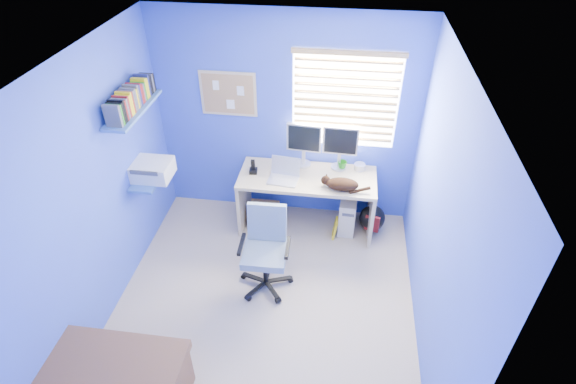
# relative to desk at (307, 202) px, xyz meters

# --- Properties ---
(floor) EXTENTS (3.00, 3.20, 0.00)m
(floor) POSITION_rel_desk_xyz_m (-0.29, -1.26, -0.37)
(floor) COLOR #B0A38F
(floor) RESTS_ON ground
(ceiling) EXTENTS (3.00, 3.20, 0.00)m
(ceiling) POSITION_rel_desk_xyz_m (-0.29, -1.26, 2.13)
(ceiling) COLOR white
(ceiling) RESTS_ON wall_back
(wall_back) EXTENTS (3.00, 0.01, 2.50)m
(wall_back) POSITION_rel_desk_xyz_m (-0.29, 0.34, 0.88)
(wall_back) COLOR blue
(wall_back) RESTS_ON ground
(wall_front) EXTENTS (3.00, 0.01, 2.50)m
(wall_front) POSITION_rel_desk_xyz_m (-0.29, -2.86, 0.88)
(wall_front) COLOR blue
(wall_front) RESTS_ON ground
(wall_left) EXTENTS (0.01, 3.20, 2.50)m
(wall_left) POSITION_rel_desk_xyz_m (-1.79, -1.26, 0.88)
(wall_left) COLOR blue
(wall_left) RESTS_ON ground
(wall_right) EXTENTS (0.01, 3.20, 2.50)m
(wall_right) POSITION_rel_desk_xyz_m (1.21, -1.26, 0.88)
(wall_right) COLOR blue
(wall_right) RESTS_ON ground
(desk) EXTENTS (1.57, 0.65, 0.74)m
(desk) POSITION_rel_desk_xyz_m (0.00, 0.00, 0.00)
(desk) COLOR tan
(desk) RESTS_ON floor
(laptop) EXTENTS (0.36, 0.29, 0.22)m
(laptop) POSITION_rel_desk_xyz_m (-0.27, -0.12, 0.48)
(laptop) COLOR silver
(laptop) RESTS_ON desk
(monitor_left) EXTENTS (0.41, 0.15, 0.54)m
(monitor_left) POSITION_rel_desk_xyz_m (-0.07, 0.24, 0.64)
(monitor_left) COLOR silver
(monitor_left) RESTS_ON desk
(monitor_right) EXTENTS (0.40, 0.14, 0.54)m
(monitor_right) POSITION_rel_desk_xyz_m (0.34, 0.23, 0.64)
(monitor_right) COLOR silver
(monitor_right) RESTS_ON desk
(phone) EXTENTS (0.10, 0.12, 0.17)m
(phone) POSITION_rel_desk_xyz_m (-0.63, 0.00, 0.45)
(phone) COLOR black
(phone) RESTS_ON desk
(mug) EXTENTS (0.10, 0.09, 0.10)m
(mug) POSITION_rel_desk_xyz_m (0.38, 0.21, 0.42)
(mug) COLOR #1A8719
(mug) RESTS_ON desk
(cd_spindle) EXTENTS (0.13, 0.13, 0.07)m
(cd_spindle) POSITION_rel_desk_xyz_m (0.59, 0.23, 0.41)
(cd_spindle) COLOR silver
(cd_spindle) RESTS_ON desk
(cat) EXTENTS (0.39, 0.26, 0.13)m
(cat) POSITION_rel_desk_xyz_m (0.40, -0.19, 0.43)
(cat) COLOR black
(cat) RESTS_ON desk
(tower_pc) EXTENTS (0.21, 0.45, 0.45)m
(tower_pc) POSITION_rel_desk_xyz_m (0.50, 0.06, -0.14)
(tower_pc) COLOR beige
(tower_pc) RESTS_ON floor
(drawer_boxes) EXTENTS (0.35, 0.28, 0.27)m
(drawer_boxes) POSITION_rel_desk_xyz_m (-0.52, -0.02, -0.23)
(drawer_boxes) COLOR tan
(drawer_boxes) RESTS_ON floor
(yellow_book) EXTENTS (0.03, 0.17, 0.24)m
(yellow_book) POSITION_rel_desk_xyz_m (0.36, -0.14, -0.25)
(yellow_book) COLOR yellow
(yellow_book) RESTS_ON floor
(backpack) EXTENTS (0.36, 0.32, 0.36)m
(backpack) POSITION_rel_desk_xyz_m (0.79, 0.03, -0.19)
(backpack) COLOR black
(backpack) RESTS_ON floor
(office_chair) EXTENTS (0.55, 0.55, 0.92)m
(office_chair) POSITION_rel_desk_xyz_m (-0.32, -0.98, -0.03)
(office_chair) COLOR black
(office_chair) RESTS_ON floor
(window_blinds) EXTENTS (1.15, 0.05, 1.10)m
(window_blinds) POSITION_rel_desk_xyz_m (0.36, 0.31, 1.18)
(window_blinds) COLOR white
(window_blinds) RESTS_ON ground
(corkboard) EXTENTS (0.64, 0.02, 0.52)m
(corkboard) POSITION_rel_desk_xyz_m (-0.94, 0.33, 1.18)
(corkboard) COLOR tan
(corkboard) RESTS_ON ground
(wall_shelves) EXTENTS (0.42, 0.90, 1.05)m
(wall_shelves) POSITION_rel_desk_xyz_m (-1.65, -0.51, 1.06)
(wall_shelves) COLOR #3D68B5
(wall_shelves) RESTS_ON ground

